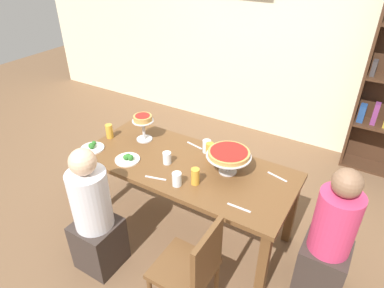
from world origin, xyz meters
The scene contains 20 objects.
ground_plane centered at (0.00, 0.00, 0.00)m, with size 12.00×12.00×0.00m, color brown.
rear_partition centered at (0.00, 2.20, 1.40)m, with size 8.00×0.12×2.80m, color beige.
dining_table centered at (0.00, 0.00, 0.65)m, with size 1.86×0.81×0.74m.
diner_head_east centered at (1.23, -0.01, 0.49)m, with size 0.34×0.34×1.15m.
diner_near_left centered at (-0.40, -0.72, 0.49)m, with size 0.34×0.34×1.15m.
chair_near_right centered at (0.49, -0.71, 0.49)m, with size 0.40×0.40×0.87m.
deep_dish_pizza_stand centered at (0.35, 0.09, 0.91)m, with size 0.37×0.37×0.20m.
personal_pizza_stand centered at (-0.56, 0.14, 0.93)m, with size 0.20×0.20×0.26m.
salad_plate_near_diner centered at (-0.46, -0.21, 0.76)m, with size 0.22×0.22×0.07m.
salad_plate_far_diner centered at (-0.86, -0.24, 0.76)m, with size 0.21×0.21×0.07m.
beer_glass_amber_tall centered at (-0.86, 0.00, 0.81)m, with size 0.07×0.07×0.14m, color gold.
beer_glass_amber_short centered at (0.20, -0.18, 0.81)m, with size 0.07×0.07×0.14m, color gold.
beer_glass_amber_spare centered at (0.12, 0.19, 0.81)m, with size 0.07×0.07×0.15m, color gold.
water_glass_clear_near centered at (0.09, -0.27, 0.80)m, with size 0.08×0.08×0.11m, color white.
water_glass_clear_far centered at (0.06, 0.26, 0.80)m, with size 0.08×0.08×0.12m, color white.
water_glass_clear_spare centered at (-0.15, -0.07, 0.79)m, with size 0.07×0.07×0.11m, color white.
cutlery_fork_near centered at (-0.10, -0.29, 0.74)m, with size 0.18×0.02×0.01m, color silver.
cutlery_knife_near centered at (0.61, -0.26, 0.74)m, with size 0.18×0.02×0.01m, color silver.
cutlery_fork_far centered at (0.73, 0.23, 0.74)m, with size 0.18×0.02×0.01m, color silver.
cutlery_knife_far centered at (-0.09, 0.29, 0.74)m, with size 0.18×0.02×0.01m, color silver.
Camera 1 is at (1.26, -1.99, 2.41)m, focal length 31.57 mm.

